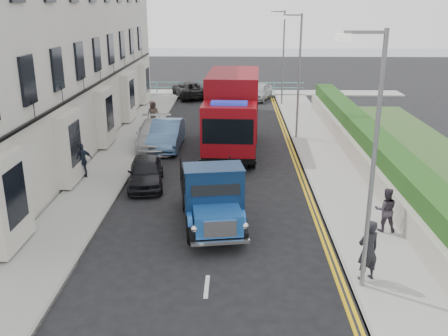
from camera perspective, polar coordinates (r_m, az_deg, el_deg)
ground at (r=16.09m, az=-1.58°, el=-9.64°), size 120.00×120.00×0.00m
pavement_west at (r=25.08m, az=-12.47°, el=0.58°), size 2.40×38.00×0.12m
pavement_east at (r=24.77m, az=11.84°, el=0.40°), size 2.60×38.00×0.12m
promenade at (r=43.83m, az=0.36°, el=8.59°), size 30.00×2.50×0.12m
sea_plane at (r=74.56m, az=0.81°, el=12.63°), size 120.00×120.00×0.00m
terrace_west at (r=29.04m, az=-20.14°, el=16.59°), size 6.31×30.20×14.25m
garden_east at (r=24.96m, az=16.28°, el=2.19°), size 1.45×28.00×1.75m
seafront_railing at (r=42.95m, az=0.34°, el=9.09°), size 13.00×0.08×1.11m
lamp_near at (r=13.13m, az=16.34°, el=1.89°), size 1.23×0.18×7.00m
lamp_mid at (r=28.60m, az=8.36°, el=11.08°), size 1.23×0.18×7.00m
lamp_far at (r=38.49m, az=6.62°, el=13.01°), size 1.23×0.18×7.00m
bedford_lorry at (r=17.12m, az=-1.24°, el=-3.83°), size 2.66×5.18×2.35m
red_lorry at (r=26.48m, az=0.99°, el=6.62°), size 2.94×7.79×4.02m
parked_car_front at (r=21.74m, az=-8.93°, el=-0.43°), size 1.93×3.80×1.24m
parked_car_mid at (r=27.31m, az=-6.57°, el=3.85°), size 1.61×4.52×1.48m
parked_car_rear at (r=27.44m, az=-7.86°, el=3.79°), size 2.53×5.08×1.42m
seafront_car_left at (r=41.92m, az=-3.95°, el=8.94°), size 3.68×5.31×1.35m
seafront_car_right at (r=41.03m, az=3.99°, el=8.73°), size 2.73×4.25×1.35m
pedestrian_east_near at (r=14.60m, az=16.13°, el=-9.02°), size 0.77×0.65×1.80m
pedestrian_east_far at (r=17.80m, az=17.99°, el=-4.55°), size 0.80×0.65×1.55m
pedestrian_west_near at (r=22.93m, az=-15.87°, el=0.83°), size 0.97×0.87×1.58m
pedestrian_west_far at (r=31.65m, az=-8.11°, el=6.14°), size 0.93×0.80×1.61m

